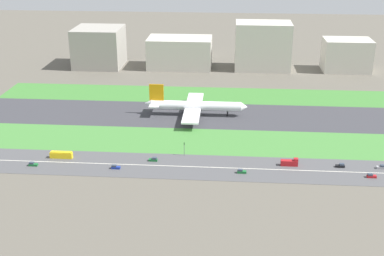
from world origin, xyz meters
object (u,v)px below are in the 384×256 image
at_px(traffic_light, 184,148).
at_px(fuel_tank_west, 193,46).
at_px(hangar_building, 180,53).
at_px(car_2, 381,167).
at_px(bus_0, 61,155).
at_px(car_0, 371,176).
at_px(car_1, 341,166).
at_px(car_3, 241,171).
at_px(truck_0, 290,163).
at_px(car_6, 153,159).
at_px(cargo_warehouse, 347,55).
at_px(car_5, 115,167).
at_px(office_tower, 263,46).
at_px(car_4, 33,164).
at_px(terminal_building, 99,47).
at_px(airliner, 194,106).

distance_m(traffic_light, fuel_tank_west, 219.34).
bearing_deg(hangar_building, car_2, -57.11).
height_order(bus_0, car_0, bus_0).
bearing_deg(car_1, car_3, -168.49).
bearing_deg(truck_0, traffic_light, 171.51).
relative_size(car_6, cargo_warehouse, 0.12).
relative_size(car_3, car_2, 1.00).
relative_size(car_0, hangar_building, 0.08).
relative_size(bus_0, car_0, 2.64).
distance_m(car_5, office_tower, 209.38).
height_order(bus_0, car_2, bus_0).
distance_m(office_tower, cargo_warehouse, 68.57).
relative_size(car_2, cargo_warehouse, 0.12).
distance_m(car_2, hangar_building, 217.05).
bearing_deg(bus_0, traffic_light, 7.25).
relative_size(car_2, car_4, 1.00).
xyz_separation_m(car_0, fuel_tank_west, (-102.41, 237.00, 7.38)).
relative_size(terminal_building, fuel_tank_west, 1.70).
xyz_separation_m(terminal_building, fuel_tank_west, (76.21, 45.00, -7.87)).
height_order(car_2, hangar_building, hangar_building).
xyz_separation_m(airliner, car_6, (-15.56, -68.00, -5.31)).
relative_size(car_5, car_2, 1.00).
height_order(truck_0, office_tower, office_tower).
distance_m(car_5, fuel_tank_west, 238.04).
bearing_deg(airliner, car_4, -133.77).
xyz_separation_m(airliner, car_4, (-74.72, -78.00, -5.31)).
height_order(truck_0, car_6, truck_0).
distance_m(car_5, car_3, 61.88).
bearing_deg(truck_0, cargo_warehouse, 70.71).
bearing_deg(car_1, truck_0, -180.00).
xyz_separation_m(car_1, fuel_tank_west, (-90.01, 227.00, 7.38)).
bearing_deg(cargo_warehouse, car_1, -102.03).
relative_size(bus_0, hangar_building, 0.22).
xyz_separation_m(car_2, car_4, (-172.43, -10.00, 0.00)).
height_order(airliner, car_6, airliner).
height_order(car_4, traffic_light, traffic_light).
relative_size(car_5, office_tower, 0.10).
bearing_deg(traffic_light, car_3, -31.47).
bearing_deg(car_1, car_5, -174.85).
distance_m(car_2, office_tower, 189.44).
distance_m(car_6, fuel_tank_west, 227.15).
height_order(car_5, fuel_tank_west, fuel_tank_west).
bearing_deg(fuel_tank_west, car_5, -95.06).
bearing_deg(fuel_tank_west, car_3, -80.21).
distance_m(truck_0, car_6, 68.58).
xyz_separation_m(truck_0, car_4, (-127.74, -10.00, -0.75)).
bearing_deg(car_1, car_6, 180.00).
bearing_deg(car_5, cargo_warehouse, -127.95).
distance_m(car_1, office_tower, 185.29).
bearing_deg(fuel_tank_west, truck_0, -74.00).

